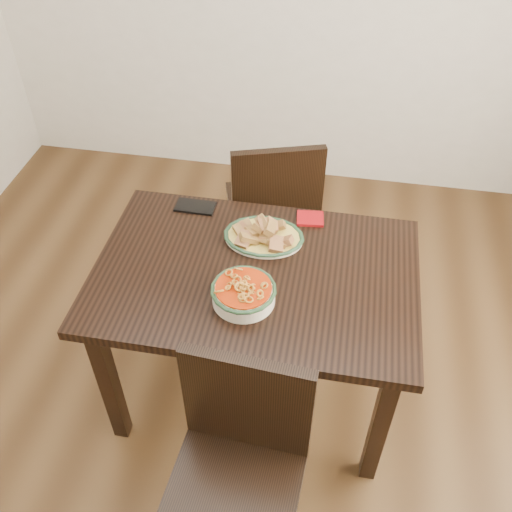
% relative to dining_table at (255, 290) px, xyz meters
% --- Properties ---
extents(floor, '(3.50, 3.50, 0.00)m').
position_rel_dining_table_xyz_m(floor, '(-0.13, -0.02, -0.65)').
color(floor, '#3D2713').
rests_on(floor, ground).
extents(dining_table, '(1.20, 0.80, 0.75)m').
position_rel_dining_table_xyz_m(dining_table, '(0.00, 0.00, 0.00)').
color(dining_table, black).
rests_on(dining_table, ground).
extents(chair_far, '(0.53, 0.53, 0.89)m').
position_rel_dining_table_xyz_m(chair_far, '(-0.04, 0.71, -0.15)').
color(chair_far, black).
rests_on(chair_far, ground).
extents(chair_near, '(0.45, 0.45, 0.89)m').
position_rel_dining_table_xyz_m(chair_near, '(0.06, -0.61, -0.15)').
color(chair_near, black).
rests_on(chair_near, ground).
extents(fish_plate, '(0.31, 0.24, 0.11)m').
position_rel_dining_table_xyz_m(fish_plate, '(0.00, 0.18, 0.14)').
color(fish_plate, beige).
rests_on(fish_plate, dining_table).
extents(noodle_bowl, '(0.23, 0.23, 0.08)m').
position_rel_dining_table_xyz_m(noodle_bowl, '(-0.01, -0.15, 0.14)').
color(noodle_bowl, white).
rests_on(noodle_bowl, dining_table).
extents(smartphone, '(0.16, 0.09, 0.01)m').
position_rel_dining_table_xyz_m(smartphone, '(-0.31, 0.33, 0.10)').
color(smartphone, black).
rests_on(smartphone, dining_table).
extents(napkin, '(0.12, 0.10, 0.01)m').
position_rel_dining_table_xyz_m(napkin, '(0.17, 0.33, 0.10)').
color(napkin, '#970B0E').
rests_on(napkin, dining_table).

